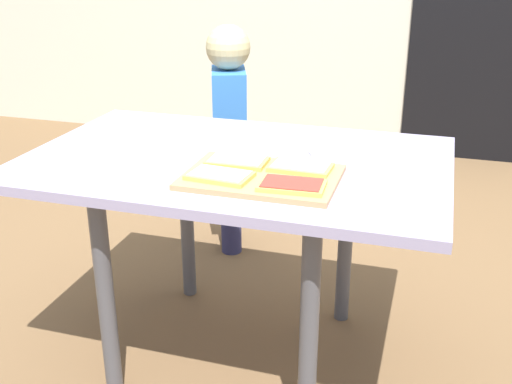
% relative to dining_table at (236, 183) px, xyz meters
% --- Properties ---
extents(ground_plane, '(16.00, 16.00, 0.00)m').
position_rel_dining_table_xyz_m(ground_plane, '(0.00, 0.00, -0.62)').
color(ground_plane, brown).
extents(dining_table, '(1.26, 0.81, 0.70)m').
position_rel_dining_table_xyz_m(dining_table, '(0.00, 0.00, 0.00)').
color(dining_table, '#968EB0').
rests_on(dining_table, ground).
extents(cutting_board, '(0.41, 0.29, 0.02)m').
position_rel_dining_table_xyz_m(cutting_board, '(0.13, -0.16, 0.09)').
color(cutting_board, tan).
rests_on(cutting_board, dining_table).
extents(pizza_slice_near_right, '(0.17, 0.11, 0.01)m').
position_rel_dining_table_xyz_m(pizza_slice_near_right, '(0.23, -0.23, 0.10)').
color(pizza_slice_near_right, '#CFB452').
rests_on(pizza_slice_near_right, cutting_board).
extents(pizza_slice_far_right, '(0.17, 0.11, 0.01)m').
position_rel_dining_table_xyz_m(pizza_slice_far_right, '(0.22, -0.09, 0.10)').
color(pizza_slice_far_right, '#CFB452').
rests_on(pizza_slice_far_right, cutting_board).
extents(pizza_slice_far_left, '(0.17, 0.11, 0.01)m').
position_rel_dining_table_xyz_m(pizza_slice_far_left, '(0.04, -0.09, 0.10)').
color(pizza_slice_far_left, '#CFB452').
rests_on(pizza_slice_far_left, cutting_board).
extents(pizza_slice_near_left, '(0.18, 0.12, 0.01)m').
position_rel_dining_table_xyz_m(pizza_slice_near_left, '(0.03, -0.22, 0.10)').
color(pizza_slice_near_left, '#CFB452').
rests_on(pizza_slice_near_left, cutting_board).
extents(plate_white_right, '(0.19, 0.19, 0.01)m').
position_rel_dining_table_xyz_m(plate_white_right, '(0.29, 0.12, 0.09)').
color(plate_white_right, white).
rests_on(plate_white_right, dining_table).
extents(plate_white_left, '(0.19, 0.19, 0.01)m').
position_rel_dining_table_xyz_m(plate_white_left, '(-0.27, 0.16, 0.09)').
color(plate_white_left, white).
rests_on(plate_white_left, dining_table).
extents(child_left, '(0.22, 0.27, 0.99)m').
position_rel_dining_table_xyz_m(child_left, '(-0.29, 0.76, -0.04)').
color(child_left, '#2E2E54').
rests_on(child_left, ground).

